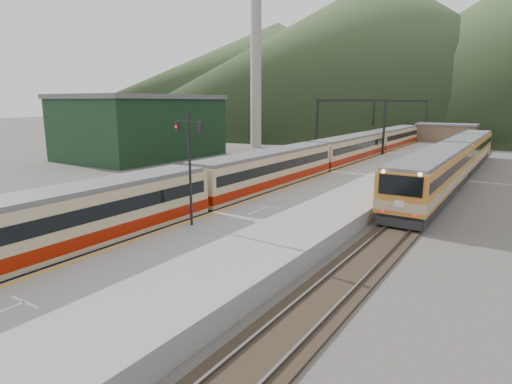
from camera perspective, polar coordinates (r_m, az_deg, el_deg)
The scene contains 16 objects.
track_main at distance 44.21m, azimuth 8.65°, elevation 1.94°, with size 2.60×200.00×0.23m.
track_far at distance 46.43m, azimuth 3.01°, elevation 2.53°, with size 2.60×200.00×0.23m.
track_second at distance 41.00m, azimuth 23.47°, elevation 0.29°, with size 2.60×200.00×0.23m.
platform at distance 40.33m, azimuth 14.77°, elevation 1.34°, with size 8.00×100.00×1.00m, color gray.
gantry_near at distance 58.57m, azimuth 12.34°, elevation 9.65°, with size 9.55×0.25×8.00m.
gantry_far at distance 82.44m, azimuth 18.54°, elevation 9.90°, with size 9.55×0.25×8.00m.
warehouse at distance 61.99m, azimuth -14.98°, elevation 8.46°, with size 14.50×20.50×8.60m.
smokestack at distance 73.81m, azimuth -0.01°, elevation 17.66°, with size 1.80×1.80×30.00m, color #9E998E.
station_shed at distance 78.92m, azimuth 24.02°, elevation 7.23°, with size 9.40×4.40×3.10m.
hill_a at distance 199.64m, azimuth 16.48°, elevation 17.90°, with size 180.00×180.00×60.00m, color #374A27.
hill_d at distance 277.23m, azimuth 2.91°, elevation 16.03°, with size 200.00×200.00×55.00m, color #374A27.
main_train at distance 43.05m, azimuth 8.19°, elevation 4.12°, with size 2.70×74.20×3.30m.
second_train at distance 47.13m, azimuth 25.01°, elevation 4.10°, with size 3.10×42.23×3.79m.
signal_mast at distance 23.08m, azimuth -8.86°, elevation 4.79°, with size 2.19×0.46×6.23m.
short_signal_b at distance 41.52m, azimuth 1.90°, elevation 3.37°, with size 0.26×0.22×2.27m.
short_signal_c at distance 27.93m, azimuth -29.65°, elevation -2.43°, with size 0.23×0.18×2.27m.
Camera 1 is at (17.63, 0.17, 7.64)m, focal length 30.00 mm.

